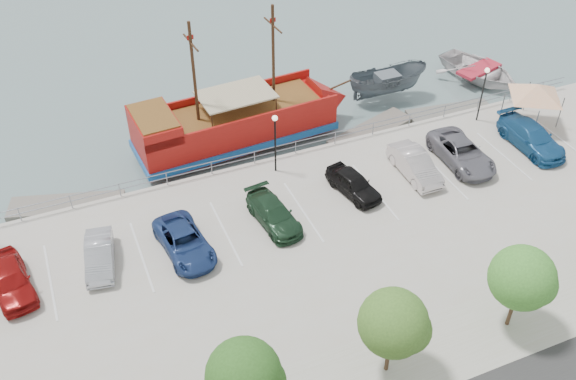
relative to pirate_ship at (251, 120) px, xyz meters
name	(u,v)px	position (x,y,z in m)	size (l,w,h in m)	color
ground	(316,244)	(-0.20, -11.81, -1.75)	(160.00, 160.00, 0.00)	slate
sidewalk	(404,362)	(-0.20, -21.81, -0.74)	(100.00, 4.00, 0.05)	#A5A18C
seawall_railing	(268,154)	(-0.20, -4.01, -0.23)	(50.00, 0.06, 1.00)	gray
pirate_ship	(251,120)	(0.00, 0.00, 0.00)	(16.76, 5.62, 10.48)	#A2120E
patrol_boat	(387,85)	(11.99, 1.38, -0.50)	(2.45, 6.50, 2.52)	#545E66
speedboat	(478,73)	(20.56, 0.98, -1.01)	(5.14, 7.19, 1.49)	silver
dock_west	(67,206)	(-13.53, -2.61, -1.55)	(7.19, 2.05, 0.41)	slate
dock_mid	(371,131)	(8.50, -2.61, -1.55)	(7.21, 2.06, 0.41)	#6C645A
dock_east	(450,112)	(15.45, -2.61, -1.56)	(6.74, 1.93, 0.39)	slate
canopy_tent	(538,84)	(18.81, -7.29, 2.62)	(5.65, 5.65, 3.88)	slate
lamp_post_mid	(275,134)	(-0.20, -5.31, 2.19)	(0.36, 0.36, 4.28)	black
lamp_post_right	(484,85)	(15.80, -5.31, 2.19)	(0.36, 0.36, 4.28)	black
tree_c	(248,377)	(-8.06, -21.89, 2.54)	(3.30, 3.20, 5.00)	#473321
tree_d	(397,325)	(-1.06, -21.89, 2.54)	(3.30, 3.20, 5.00)	#473321
tree_e	(525,279)	(5.94, -21.89, 2.54)	(3.30, 3.20, 5.00)	#473321
parked_car_a	(11,279)	(-17.04, -9.70, 0.05)	(1.89, 4.70, 1.60)	maroon
parked_car_b	(99,256)	(-12.41, -9.60, -0.06)	(1.46, 4.19, 1.38)	#A7AAB3
parked_car_c	(185,242)	(-7.78, -10.39, -0.05)	(2.35, 5.09, 1.41)	navy
parked_car_d	(274,214)	(-2.23, -10.06, -0.07)	(1.92, 4.71, 1.37)	#1C3A24
parked_car_e	(354,184)	(3.46, -9.35, -0.03)	(1.70, 4.23, 1.44)	black
parked_car_f	(415,165)	(8.03, -9.21, 0.03)	(1.67, 4.79, 1.58)	beige
parked_car_g	(462,153)	(11.63, -9.24, 0.02)	(2.58, 5.60, 1.56)	slate
parked_car_h	(531,137)	(17.10, -9.59, 0.06)	(2.29, 5.63, 1.63)	#1C5388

